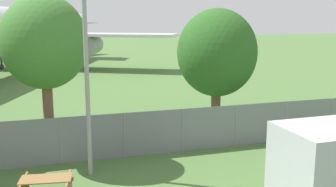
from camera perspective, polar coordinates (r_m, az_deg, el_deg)
perimeter_fence at (r=16.41m, az=-6.35°, el=-6.05°), size 56.07×0.07×1.90m
airplane at (r=45.79m, az=-20.94°, el=8.70°), size 33.46×41.91×13.63m
portable_cabin at (r=13.53m, az=22.95°, el=-9.39°), size 3.44×2.46×2.44m
picnic_bench_near_cabin at (r=13.33m, az=-17.25°, el=-12.80°), size 1.78×1.62×0.76m
tree_left_of_cabin at (r=16.09m, az=-17.50°, el=7.02°), size 3.35×3.35×6.65m
tree_far_right at (r=19.96m, az=7.11°, el=5.84°), size 4.02×4.02×6.21m
light_mast at (r=14.10m, az=-11.86°, el=6.73°), size 0.44×0.44×7.76m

